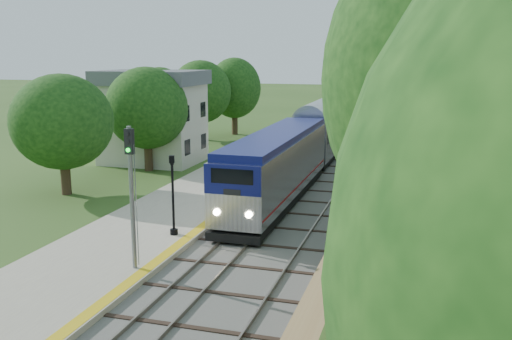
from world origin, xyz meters
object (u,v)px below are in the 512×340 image
(lamppost_far, at_px, (173,200))
(signal_platform, at_px, (131,182))
(signal_gantry, at_px, (372,93))
(train, at_px, (354,111))
(station_building, at_px, (153,116))
(signal_farside, at_px, (378,153))

(lamppost_far, distance_m, signal_platform, 5.10)
(lamppost_far, bearing_deg, signal_gantry, 82.70)
(train, height_order, signal_platform, signal_platform)
(station_building, relative_size, signal_platform, 1.40)
(signal_platform, height_order, signal_farside, signal_platform)
(lamppost_far, height_order, signal_farside, signal_farside)
(train, height_order, signal_farside, signal_farside)
(station_building, xyz_separation_m, signal_farside, (20.20, -11.13, -0.42))
(station_building, height_order, train, station_building)
(train, bearing_deg, signal_gantry, -55.11)
(signal_farside, bearing_deg, lamppost_far, -138.83)
(signal_gantry, relative_size, train, 0.09)
(station_building, relative_size, lamppost_far, 2.10)
(signal_gantry, height_order, signal_platform, signal_platform)
(station_building, distance_m, signal_platform, 26.51)
(train, relative_size, signal_farside, 16.88)
(signal_gantry, relative_size, lamppost_far, 2.05)
(station_building, bearing_deg, signal_farside, -28.87)
(station_building, distance_m, signal_gantry, 29.94)
(lamppost_far, xyz_separation_m, signal_platform, (0.31, -4.71, 1.95))
(signal_gantry, bearing_deg, signal_farside, -84.11)
(train, xyz_separation_m, lamppost_far, (-3.21, -47.90, -0.03))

